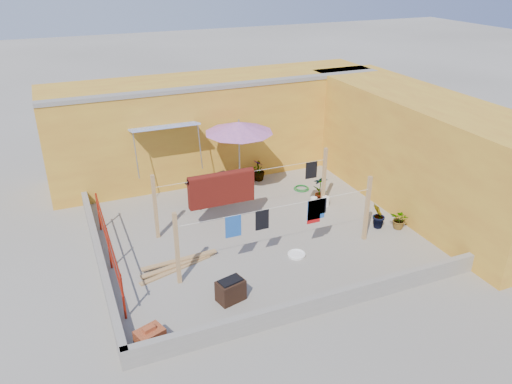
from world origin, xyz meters
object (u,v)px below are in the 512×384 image
Objects in this scene: outdoor_table at (212,182)px; brick_stack at (150,338)px; water_jug_b at (314,201)px; plant_back_a at (246,177)px; brazier at (231,290)px; water_jug_a at (326,201)px; green_hose at (301,188)px; patio_umbrella at (239,128)px; white_basin at (297,254)px.

brick_stack is at bearing -118.97° from outdoor_table.
water_jug_b is 0.45× the size of plant_back_a.
water_jug_a is at bearing 36.97° from brazier.
brick_stack reaches higher than green_hose.
outdoor_table is 2.42× the size of brazier.
brazier reaches higher than water_jug_b.
green_hose is at bearing 41.10° from brick_stack.
outdoor_table is at bearing 150.78° from water_jug_a.
outdoor_table is at bearing 150.35° from water_jug_b.
patio_umbrella is at bearing 141.62° from water_jug_a.
white_basin is 0.66× the size of plant_back_a.
patio_umbrella is at bearing 66.70° from brazier.
plant_back_a is at bearing 127.72° from water_jug_a.
outdoor_table is 1.44m from plant_back_a.
brick_stack is at bearing -158.85° from brazier.
white_basin is 2.96m from water_jug_a.
outdoor_table reaches higher than water_jug_b.
water_jug_b is at bearing -56.05° from plant_back_a.
green_hose is (4.05, 4.46, -0.22)m from brazier.
brazier is at bearing -139.47° from water_jug_b.
brick_stack reaches higher than water_jug_a.
white_basin is at bearing -76.01° from outdoor_table.
water_jug_a reaches higher than green_hose.
brazier is at bearing -113.30° from patio_umbrella.
patio_umbrella reaches higher than water_jug_a.
patio_umbrella is at bearing 170.22° from green_hose.
outdoor_table reaches higher than green_hose.
water_jug_b is 2.44m from plant_back_a.
outdoor_table is 2.96m from green_hose.
outdoor_table is 4.97m from brazier.
brazier is (-1.17, -4.82, -0.36)m from outdoor_table.
patio_umbrella reaches higher than white_basin.
green_hose is at bearing 80.21° from water_jug_b.
water_jug_b is at bearing 40.53° from brazier.
brazier is 2.36m from white_basin.
plant_back_a is (4.40, 6.05, 0.15)m from brick_stack.
patio_umbrella is 4.25× the size of brick_stack.
patio_umbrella reaches higher than brick_stack.
patio_umbrella is 7.11m from brick_stack.
outdoor_table is 4.73× the size of water_jug_a.
water_jug_b is 0.62× the size of green_hose.
water_jug_a is at bearing -84.89° from green_hose.
plant_back_a is at bearing 64.89° from brazier.
brazier is at bearing -103.64° from outdoor_table.
outdoor_table is at bearing 103.99° from white_basin.
patio_umbrella is at bearing 90.73° from white_basin.
outdoor_table is 3.53× the size of white_basin.
brazier is 5.87m from plant_back_a.
outdoor_table reaches higher than brick_stack.
water_jug_a is at bearing -38.38° from patio_umbrella.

